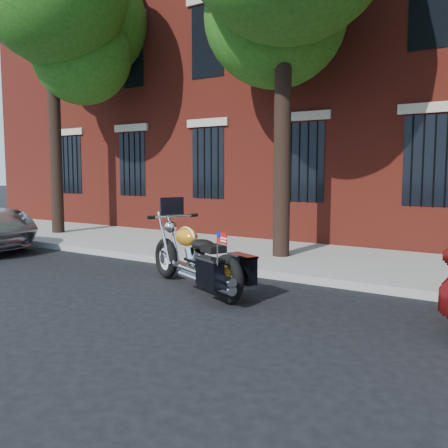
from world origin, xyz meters
The scene contains 6 objects.
ground centered at (0.00, 0.00, 0.00)m, with size 120.00×120.00×0.00m, color black.
curb centered at (0.00, 1.38, 0.07)m, with size 40.00×0.16×0.15m, color gray.
sidewalk centered at (0.00, 3.26, 0.07)m, with size 40.00×3.60×0.15m, color gray.
building centered at (0.00, 10.06, 6.00)m, with size 26.00×10.08×12.00m.
tree_left centered at (-7.08, 2.96, 6.18)m, with size 4.12×3.92×8.54m.
motorcycle centered at (0.60, -0.22, 0.51)m, with size 2.68×1.65×1.51m.
Camera 1 is at (5.45, -6.62, 1.96)m, focal length 40.00 mm.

